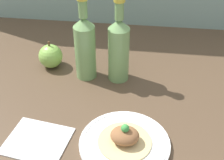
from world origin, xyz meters
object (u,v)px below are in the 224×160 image
(plated_food, at_px, (125,137))
(apple, at_px, (51,56))
(cider_bottle_left, at_px, (85,46))
(cider_bottle_right, at_px, (119,48))
(plate, at_px, (125,143))

(plated_food, distance_m, apple, 0.44)
(cider_bottle_left, distance_m, cider_bottle_right, 0.11)
(cider_bottle_right, bearing_deg, plated_food, -80.67)
(plate, distance_m, plated_food, 0.02)
(plated_food, xyz_separation_m, cider_bottle_right, (-0.05, 0.30, 0.08))
(cider_bottle_left, distance_m, apple, 0.16)
(plate, height_order, cider_bottle_right, cider_bottle_right)
(plated_food, xyz_separation_m, cider_bottle_left, (-0.16, 0.30, 0.08))
(plated_food, bearing_deg, apple, 130.83)
(apple, bearing_deg, cider_bottle_right, -9.40)
(cider_bottle_right, distance_m, apple, 0.25)
(cider_bottle_right, bearing_deg, cider_bottle_left, 180.00)
(plate, bearing_deg, plated_food, -90.00)
(plate, xyz_separation_m, apple, (-0.29, 0.34, 0.03))
(cider_bottle_right, relative_size, apple, 2.85)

